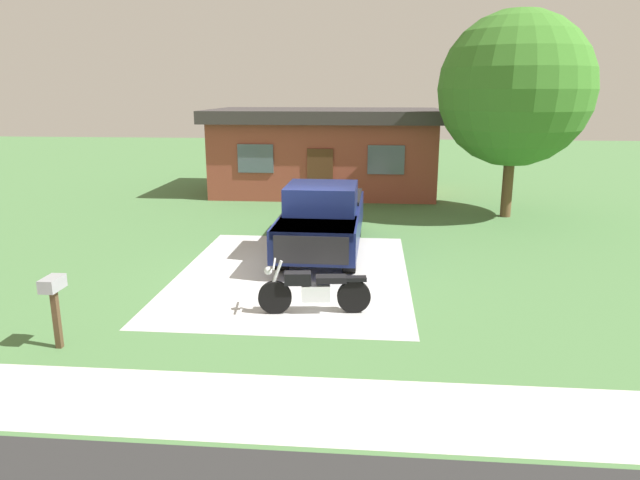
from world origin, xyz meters
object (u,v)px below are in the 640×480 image
(neighbor_house, at_px, (325,150))
(mailbox, at_px, (53,293))
(motorcycle, at_px, (314,290))
(shade_tree, at_px, (515,89))
(pickup_truck, at_px, (323,217))

(neighbor_house, bearing_deg, mailbox, -101.51)
(motorcycle, bearing_deg, shade_tree, 59.06)
(mailbox, xyz_separation_m, shade_tree, (9.93, 11.59, 3.32))
(mailbox, bearing_deg, pickup_truck, 58.79)
(motorcycle, height_order, pickup_truck, pickup_truck)
(motorcycle, xyz_separation_m, mailbox, (-4.17, -1.97, 0.51))
(mailbox, relative_size, shade_tree, 0.18)
(mailbox, bearing_deg, neighbor_house, 78.49)
(motorcycle, bearing_deg, neighbor_house, 93.63)
(pickup_truck, relative_size, neighbor_house, 0.59)
(mailbox, bearing_deg, motorcycle, 25.34)
(motorcycle, distance_m, mailbox, 4.64)
(pickup_truck, relative_size, mailbox, 4.49)
(pickup_truck, relative_size, shade_tree, 0.83)
(mailbox, distance_m, neighbor_house, 16.43)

